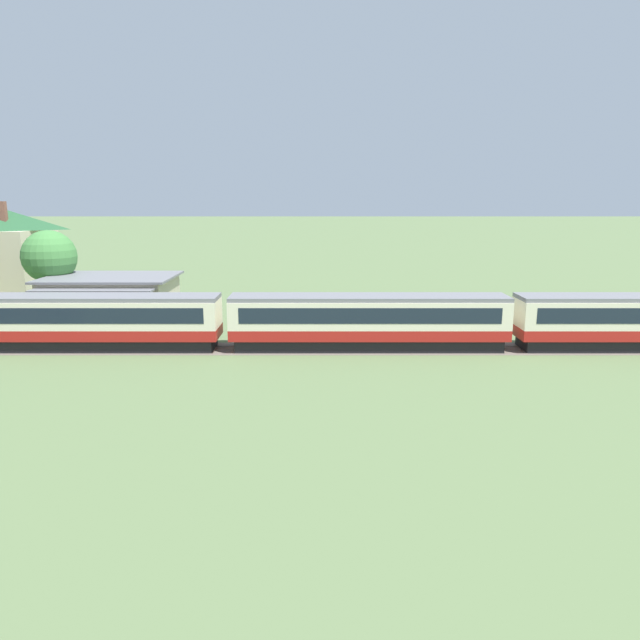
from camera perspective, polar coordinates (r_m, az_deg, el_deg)
The scene contains 4 objects.
passenger_train at distance 42.01m, azimuth 5.43°, elevation 0.05°, with size 104.99×3.13×4.02m.
railway_track at distance 42.60m, azimuth 6.29°, elevation -2.88°, with size 144.80×3.60×0.04m.
station_building at distance 55.18m, azimuth -19.86°, elevation 2.10°, with size 11.46×9.17×4.05m.
yard_tree_1 at distance 58.77m, azimuth -25.22°, elevation 5.75°, with size 4.90×4.90×8.08m.
Camera 1 is at (-30.91, -39.86, 11.02)m, focal length 32.00 mm.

